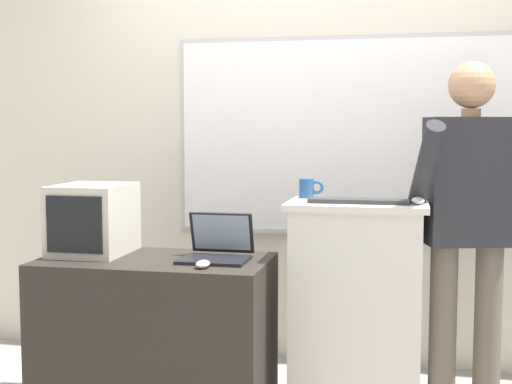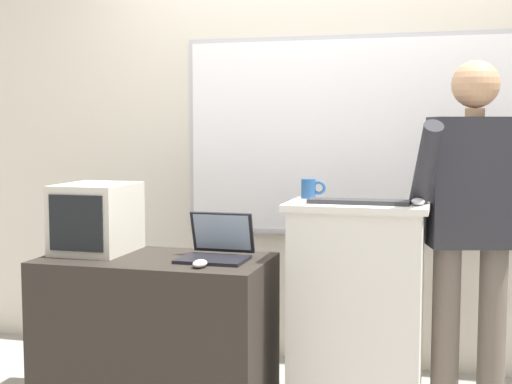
# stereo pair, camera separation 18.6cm
# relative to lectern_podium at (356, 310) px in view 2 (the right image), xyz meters

# --- Properties ---
(back_wall) EXTENTS (6.40, 0.17, 2.77)m
(back_wall) POSITION_rel_lectern_podium_xyz_m (-0.33, 0.80, 0.87)
(back_wall) COLOR beige
(back_wall) RESTS_ON ground_plane
(lectern_podium) EXTENTS (0.65, 0.41, 1.02)m
(lectern_podium) POSITION_rel_lectern_podium_xyz_m (0.00, 0.00, 0.00)
(lectern_podium) COLOR beige
(lectern_podium) RESTS_ON ground_plane
(side_desk) EXTENTS (1.07, 0.57, 0.75)m
(side_desk) POSITION_rel_lectern_podium_xyz_m (-0.93, -0.20, -0.14)
(side_desk) COLOR #28231E
(side_desk) RESTS_ON ground_plane
(person_presenter) EXTENTS (0.57, 0.61, 1.67)m
(person_presenter) POSITION_rel_lectern_podium_xyz_m (0.51, 0.17, 0.45)
(person_presenter) COLOR brown
(person_presenter) RESTS_ON ground_plane
(laptop) EXTENTS (0.31, 0.30, 0.21)m
(laptop) POSITION_rel_lectern_podium_xyz_m (-0.63, -0.15, 0.29)
(laptop) COLOR black
(laptop) RESTS_ON side_desk
(wireless_keyboard) EXTENTS (0.46, 0.12, 0.02)m
(wireless_keyboard) POSITION_rel_lectern_podium_xyz_m (0.01, -0.05, 0.52)
(wireless_keyboard) COLOR #2D2D30
(wireless_keyboard) RESTS_ON lectern_podium
(computer_mouse_by_laptop) EXTENTS (0.06, 0.10, 0.03)m
(computer_mouse_by_laptop) POSITION_rel_lectern_podium_xyz_m (-0.64, -0.37, 0.26)
(computer_mouse_by_laptop) COLOR silver
(computer_mouse_by_laptop) RESTS_ON side_desk
(computer_mouse_by_keyboard) EXTENTS (0.06, 0.10, 0.03)m
(computer_mouse_by_keyboard) POSITION_rel_lectern_podium_xyz_m (0.27, -0.05, 0.52)
(computer_mouse_by_keyboard) COLOR #BCBCC1
(computer_mouse_by_keyboard) RESTS_ON lectern_podium
(crt_monitor) EXTENTS (0.33, 0.41, 0.34)m
(crt_monitor) POSITION_rel_lectern_podium_xyz_m (-1.26, -0.14, 0.41)
(crt_monitor) COLOR #BCB7A8
(crt_monitor) RESTS_ON side_desk
(coffee_mug) EXTENTS (0.12, 0.07, 0.10)m
(coffee_mug) POSITION_rel_lectern_podium_xyz_m (-0.25, 0.14, 0.55)
(coffee_mug) COLOR #234C84
(coffee_mug) RESTS_ON lectern_podium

